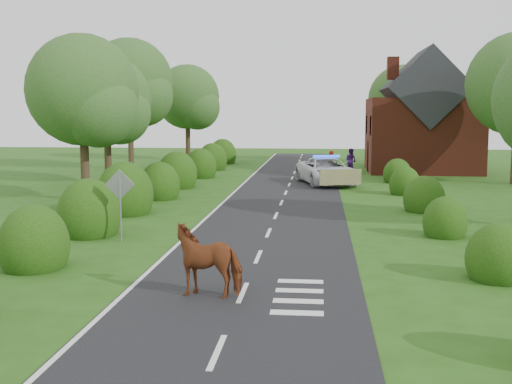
# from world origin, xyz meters

# --- Properties ---
(ground) EXTENTS (120.00, 120.00, 0.00)m
(ground) POSITION_xyz_m (0.00, 0.00, 0.00)
(ground) COLOR #244B11
(road) EXTENTS (6.00, 70.00, 0.02)m
(road) POSITION_xyz_m (0.00, 15.00, 0.01)
(road) COLOR black
(road) RESTS_ON ground
(road_markings) EXTENTS (4.96, 70.00, 0.01)m
(road_markings) POSITION_xyz_m (-1.60, 12.93, 0.03)
(road_markings) COLOR white
(road_markings) RESTS_ON road
(hedgerow_left) EXTENTS (2.75, 50.41, 3.00)m
(hedgerow_left) POSITION_xyz_m (-6.51, 11.69, 0.75)
(hedgerow_left) COLOR black
(hedgerow_left) RESTS_ON ground
(hedgerow_right) EXTENTS (2.10, 45.78, 2.10)m
(hedgerow_right) POSITION_xyz_m (6.60, 11.21, 0.55)
(hedgerow_right) COLOR black
(hedgerow_right) RESTS_ON ground
(tree_left_a) EXTENTS (5.74, 5.60, 8.38)m
(tree_left_a) POSITION_xyz_m (-9.75, 11.86, 5.34)
(tree_left_a) COLOR #332316
(tree_left_a) RESTS_ON ground
(tree_left_b) EXTENTS (5.74, 5.60, 8.07)m
(tree_left_b) POSITION_xyz_m (-11.25, 19.86, 5.04)
(tree_left_b) COLOR #332316
(tree_left_b) RESTS_ON ground
(tree_left_c) EXTENTS (6.97, 6.80, 10.22)m
(tree_left_c) POSITION_xyz_m (-12.70, 29.83, 6.53)
(tree_left_c) COLOR #332316
(tree_left_c) RESTS_ON ground
(tree_left_d) EXTENTS (6.15, 6.00, 8.89)m
(tree_left_d) POSITION_xyz_m (-10.23, 39.85, 5.64)
(tree_left_d) COLOR #332316
(tree_left_d) RESTS_ON ground
(tree_right_c) EXTENTS (6.15, 6.00, 8.58)m
(tree_right_c) POSITION_xyz_m (9.27, 37.85, 5.34)
(tree_right_c) COLOR #332316
(tree_right_c) RESTS_ON ground
(road_sign) EXTENTS (1.06, 0.08, 2.53)m
(road_sign) POSITION_xyz_m (-5.00, 2.00, 1.65)
(road_sign) COLOR gray
(road_sign) RESTS_ON ground
(house) EXTENTS (8.00, 7.40, 9.17)m
(house) POSITION_xyz_m (9.49, 30.00, 3.79)
(house) COLOR maroon
(house) RESTS_ON ground
(cow) EXTENTS (2.12, 1.18, 1.47)m
(cow) POSITION_xyz_m (-0.83, -4.10, 0.74)
(cow) COLOR brown
(cow) RESTS_ON ground
(police_van) EXTENTS (4.26, 6.55, 1.82)m
(police_van) POSITION_xyz_m (2.28, 20.63, 0.84)
(police_van) COLOR silver
(police_van) RESTS_ON ground
(pedestrian_red) EXTENTS (0.79, 0.74, 1.81)m
(pedestrian_red) POSITION_xyz_m (2.62, 25.66, 0.90)
(pedestrian_red) COLOR #9F1A09
(pedestrian_red) RESTS_ON ground
(pedestrian_purple) EXTENTS (1.12, 1.11, 1.83)m
(pedestrian_purple) POSITION_xyz_m (4.15, 28.32, 0.91)
(pedestrian_purple) COLOR #481978
(pedestrian_purple) RESTS_ON ground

